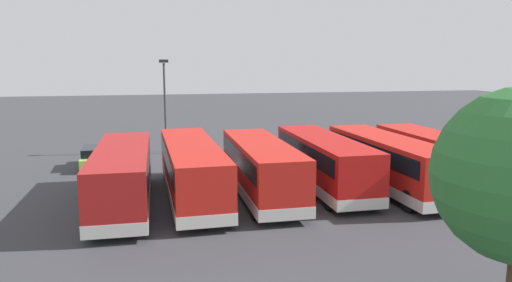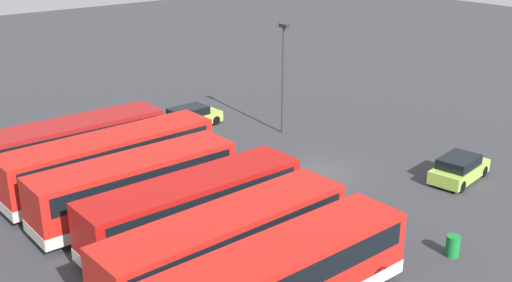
{
  "view_description": "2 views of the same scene",
  "coord_description": "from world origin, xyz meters",
  "px_view_note": "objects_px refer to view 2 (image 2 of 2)",
  "views": [
    {
      "loc": [
        7.1,
        34.94,
        7.23
      ],
      "look_at": [
        0.32,
        2.16,
        1.58
      ],
      "focal_mm": 33.58,
      "sensor_mm": 36.0,
      "label": 1
    },
    {
      "loc": [
        -23.26,
        23.21,
        13.96
      ],
      "look_at": [
        2.54,
        2.57,
        1.78
      ],
      "focal_mm": 43.69,
      "sensor_mm": 36.0,
      "label": 2
    }
  ],
  "objects_px": {
    "car_hatchback_silver": "(459,169)",
    "lamp_post_tall": "(283,70)",
    "bus_single_deck_fifth": "(111,160)",
    "bus_single_deck_third": "(194,207)",
    "car_small_green": "(190,117)",
    "bus_single_deck_sixth": "(70,145)",
    "bus_single_deck_fourth": "(136,184)",
    "waste_bin_yellow": "(453,246)",
    "bus_single_deck_second": "(227,243)",
    "bus_single_deck_near_end": "(278,280)"
  },
  "relations": [
    {
      "from": "car_hatchback_silver",
      "to": "lamp_post_tall",
      "type": "bearing_deg",
      "value": 11.1
    },
    {
      "from": "bus_single_deck_fifth",
      "to": "bus_single_deck_sixth",
      "type": "distance_m",
      "value": 3.56
    },
    {
      "from": "bus_single_deck_near_end",
      "to": "car_hatchback_silver",
      "type": "relative_size",
      "value": 2.66
    },
    {
      "from": "bus_single_deck_fourth",
      "to": "lamp_post_tall",
      "type": "xyz_separation_m",
      "value": [
        4.74,
        -13.49,
        2.7
      ]
    },
    {
      "from": "bus_single_deck_fifth",
      "to": "car_hatchback_silver",
      "type": "bearing_deg",
      "value": -125.61
    },
    {
      "from": "car_hatchback_silver",
      "to": "lamp_post_tall",
      "type": "height_order",
      "value": "lamp_post_tall"
    },
    {
      "from": "bus_single_deck_third",
      "to": "car_small_green",
      "type": "bearing_deg",
      "value": -32.25
    },
    {
      "from": "bus_single_deck_fourth",
      "to": "bus_single_deck_second",
      "type": "bearing_deg",
      "value": -179.37
    },
    {
      "from": "bus_single_deck_second",
      "to": "lamp_post_tall",
      "type": "relative_size",
      "value": 1.53
    },
    {
      "from": "bus_single_deck_fourth",
      "to": "car_hatchback_silver",
      "type": "distance_m",
      "value": 17.51
    },
    {
      "from": "bus_single_deck_fifth",
      "to": "bus_single_deck_fourth",
      "type": "bearing_deg",
      "value": 172.46
    },
    {
      "from": "car_small_green",
      "to": "lamp_post_tall",
      "type": "bearing_deg",
      "value": -139.19
    },
    {
      "from": "bus_single_deck_third",
      "to": "car_hatchback_silver",
      "type": "relative_size",
      "value": 2.5
    },
    {
      "from": "bus_single_deck_fourth",
      "to": "lamp_post_tall",
      "type": "distance_m",
      "value": 14.55
    },
    {
      "from": "bus_single_deck_third",
      "to": "car_hatchback_silver",
      "type": "height_order",
      "value": "bus_single_deck_third"
    },
    {
      "from": "bus_single_deck_fourth",
      "to": "car_small_green",
      "type": "relative_size",
      "value": 2.34
    },
    {
      "from": "bus_single_deck_fourth",
      "to": "bus_single_deck_fifth",
      "type": "distance_m",
      "value": 3.69
    },
    {
      "from": "bus_single_deck_fourth",
      "to": "waste_bin_yellow",
      "type": "height_order",
      "value": "bus_single_deck_fourth"
    },
    {
      "from": "bus_single_deck_sixth",
      "to": "car_small_green",
      "type": "xyz_separation_m",
      "value": [
        2.46,
        -9.59,
        -0.92
      ]
    },
    {
      "from": "car_small_green",
      "to": "bus_single_deck_third",
      "type": "bearing_deg",
      "value": 147.75
    },
    {
      "from": "bus_single_deck_second",
      "to": "car_hatchback_silver",
      "type": "distance_m",
      "value": 15.81
    },
    {
      "from": "lamp_post_tall",
      "to": "waste_bin_yellow",
      "type": "relative_size",
      "value": 7.69
    },
    {
      "from": "bus_single_deck_fourth",
      "to": "bus_single_deck_fifth",
      "type": "height_order",
      "value": "same"
    },
    {
      "from": "bus_single_deck_sixth",
      "to": "car_small_green",
      "type": "distance_m",
      "value": 9.95
    },
    {
      "from": "bus_single_deck_sixth",
      "to": "lamp_post_tall",
      "type": "bearing_deg",
      "value": -99.86
    },
    {
      "from": "bus_single_deck_sixth",
      "to": "bus_single_deck_fourth",
      "type": "bearing_deg",
      "value": -177.62
    },
    {
      "from": "car_hatchback_silver",
      "to": "bus_single_deck_near_end",
      "type": "bearing_deg",
      "value": 101.53
    },
    {
      "from": "bus_single_deck_fifth",
      "to": "car_small_green",
      "type": "height_order",
      "value": "bus_single_deck_fifth"
    },
    {
      "from": "bus_single_deck_third",
      "to": "car_small_green",
      "type": "relative_size",
      "value": 2.41
    },
    {
      "from": "bus_single_deck_second",
      "to": "bus_single_deck_sixth",
      "type": "xyz_separation_m",
      "value": [
        14.47,
        0.38,
        -0.0
      ]
    },
    {
      "from": "car_small_green",
      "to": "bus_single_deck_fourth",
      "type": "bearing_deg",
      "value": 135.91
    },
    {
      "from": "bus_single_deck_second",
      "to": "bus_single_deck_sixth",
      "type": "relative_size",
      "value": 1.03
    },
    {
      "from": "bus_single_deck_third",
      "to": "bus_single_deck_sixth",
      "type": "bearing_deg",
      "value": 5.92
    },
    {
      "from": "bus_single_deck_third",
      "to": "bus_single_deck_sixth",
      "type": "distance_m",
      "value": 11.0
    },
    {
      "from": "bus_single_deck_second",
      "to": "bus_single_deck_sixth",
      "type": "distance_m",
      "value": 14.48
    },
    {
      "from": "bus_single_deck_fifth",
      "to": "bus_single_deck_second",
      "type": "bearing_deg",
      "value": 177.9
    },
    {
      "from": "bus_single_deck_sixth",
      "to": "lamp_post_tall",
      "type": "relative_size",
      "value": 1.49
    },
    {
      "from": "bus_single_deck_third",
      "to": "waste_bin_yellow",
      "type": "relative_size",
      "value": 11.16
    },
    {
      "from": "lamp_post_tall",
      "to": "waste_bin_yellow",
      "type": "bearing_deg",
      "value": 164.04
    },
    {
      "from": "bus_single_deck_second",
      "to": "bus_single_deck_fourth",
      "type": "distance_m",
      "value": 7.34
    },
    {
      "from": "car_hatchback_silver",
      "to": "bus_single_deck_sixth",
      "type": "bearing_deg",
      "value": 48.12
    },
    {
      "from": "bus_single_deck_fourth",
      "to": "bus_single_deck_sixth",
      "type": "relative_size",
      "value": 0.95
    },
    {
      "from": "bus_single_deck_fifth",
      "to": "car_small_green",
      "type": "xyz_separation_m",
      "value": [
        5.94,
        -8.81,
        -0.92
      ]
    },
    {
      "from": "bus_single_deck_second",
      "to": "waste_bin_yellow",
      "type": "relative_size",
      "value": 11.79
    },
    {
      "from": "bus_single_deck_fifth",
      "to": "bus_single_deck_sixth",
      "type": "height_order",
      "value": "same"
    },
    {
      "from": "bus_single_deck_near_end",
      "to": "car_hatchback_silver",
      "type": "xyz_separation_m",
      "value": [
        3.24,
        -15.89,
        -0.92
      ]
    },
    {
      "from": "bus_single_deck_second",
      "to": "car_hatchback_silver",
      "type": "xyz_separation_m",
      "value": [
        -0.02,
        -15.79,
        -0.92
      ]
    },
    {
      "from": "car_hatchback_silver",
      "to": "lamp_post_tall",
      "type": "relative_size",
      "value": 0.58
    },
    {
      "from": "bus_single_deck_third",
      "to": "bus_single_deck_fourth",
      "type": "bearing_deg",
      "value": 12.41
    },
    {
      "from": "bus_single_deck_near_end",
      "to": "bus_single_deck_fifth",
      "type": "height_order",
      "value": "same"
    }
  ]
}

